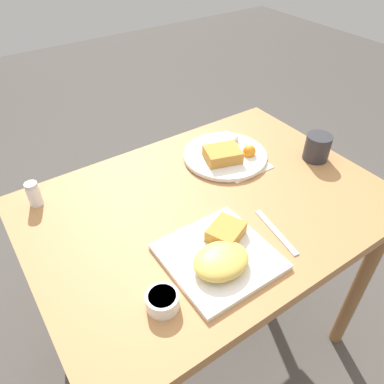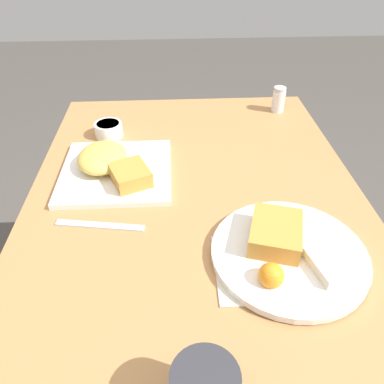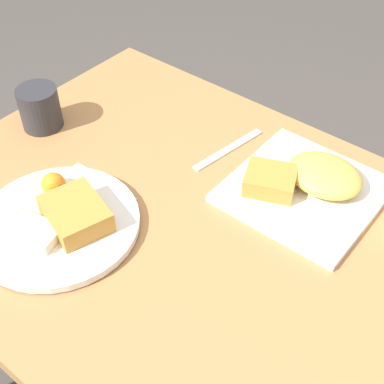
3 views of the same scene
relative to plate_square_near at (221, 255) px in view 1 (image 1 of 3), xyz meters
The scene contains 9 objects.
ground_plane 0.83m from the plate_square_near, 61.23° to the left, with size 8.00×8.00×0.00m, color #4C4742.
dining_table 0.25m from the plate_square_near, 61.23° to the left, with size 1.06×0.76×0.78m.
menu_card 0.45m from the plate_square_near, 46.22° to the left, with size 0.16×0.23×0.00m.
plate_square_near is the anchor object (origin of this frame).
plate_oval_far 0.45m from the plate_square_near, 50.33° to the left, with size 0.29×0.29×0.05m.
sauce_ramekin 0.19m from the plate_square_near, behind, with size 0.08×0.08×0.04m.
salt_shaker 0.57m from the plate_square_near, 123.71° to the left, with size 0.04×0.04×0.08m.
butter_knife 0.19m from the plate_square_near, ahead, with size 0.04×0.18×0.00m.
coffee_mug 0.57m from the plate_square_near, 17.71° to the left, with size 0.08×0.08×0.09m.
Camera 1 is at (-0.51, -0.66, 1.52)m, focal length 35.00 mm.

